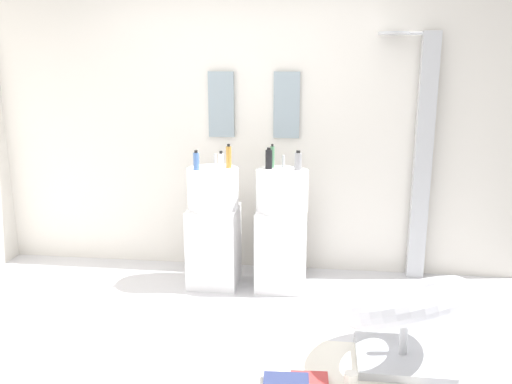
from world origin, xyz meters
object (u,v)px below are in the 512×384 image
object	(u,v)px
pedestal_sink_left	(214,226)
soap_bottle_black	(269,159)
soap_bottle_white	(221,162)
soap_bottle_blue	(196,161)
pedestal_sink_right	(281,229)
soap_bottle_green	(272,157)
shower_column	(421,153)
magazine_red	(309,382)
soap_bottle_amber	(229,157)
lounge_chair	(405,310)
magazine_navy	(286,383)
soap_bottle_grey	(298,161)
coffee_mug	(351,379)

from	to	relation	value
pedestal_sink_left	soap_bottle_black	xyz separation A→B (m)	(0.45, 0.05, 0.56)
soap_bottle_white	soap_bottle_blue	bearing A→B (deg)	177.24
pedestal_sink_right	soap_bottle_green	distance (m)	0.59
shower_column	magazine_red	bearing A→B (deg)	-115.83
soap_bottle_blue	soap_bottle_white	xyz separation A→B (m)	(0.20, -0.01, -0.00)
pedestal_sink_right	shower_column	xyz separation A→B (m)	(1.12, 0.36, 0.58)
magazine_red	soap_bottle_amber	distance (m)	1.91
soap_bottle_black	pedestal_sink_right	bearing A→B (deg)	-22.65
lounge_chair	soap_bottle_green	bearing A→B (deg)	128.55
pedestal_sink_left	magazine_navy	bearing A→B (deg)	-63.57
lounge_chair	soap_bottle_blue	bearing A→B (deg)	146.98
pedestal_sink_left	soap_bottle_grey	world-z (taller)	soap_bottle_grey
soap_bottle_amber	soap_bottle_white	xyz separation A→B (m)	(-0.04, -0.14, -0.02)
magazine_navy	soap_bottle_blue	distance (m)	1.87
soap_bottle_amber	soap_bottle_white	world-z (taller)	soap_bottle_amber
pedestal_sink_left	magazine_navy	size ratio (longest dim) A/B	4.15
shower_column	magazine_red	xyz separation A→B (m)	(-0.84, -1.74, -1.05)
shower_column	soap_bottle_amber	size ratio (longest dim) A/B	10.70
soap_bottle_amber	soap_bottle_blue	xyz separation A→B (m)	(-0.24, -0.13, -0.02)
magazine_navy	soap_bottle_green	bearing A→B (deg)	95.10
magazine_navy	soap_bottle_amber	bearing A→B (deg)	107.94
shower_column	soap_bottle_blue	world-z (taller)	shower_column
soap_bottle_amber	soap_bottle_black	size ratio (longest dim) A/B	1.13
pedestal_sink_left	soap_bottle_amber	bearing A→B (deg)	21.99
soap_bottle_grey	pedestal_sink_right	bearing A→B (deg)	-170.64
pedestal_sink_left	pedestal_sink_right	size ratio (longest dim) A/B	1.00
magazine_navy	coffee_mug	xyz separation A→B (m)	(0.37, 0.05, 0.02)
magazine_red	coffee_mug	distance (m)	0.24
soap_bottle_green	soap_bottle_white	bearing A→B (deg)	-153.38
magazine_navy	coffee_mug	bearing A→B (deg)	4.30
soap_bottle_white	shower_column	bearing A→B (deg)	15.66
shower_column	magazine_red	distance (m)	2.21
pedestal_sink_right	soap_bottle_blue	size ratio (longest dim) A/B	6.89
soap_bottle_black	coffee_mug	bearing A→B (deg)	-66.25
soap_bottle_white	pedestal_sink_left	bearing A→B (deg)	135.37
magazine_navy	soap_bottle_amber	world-z (taller)	soap_bottle_amber
magazine_red	pedestal_sink_left	bearing A→B (deg)	118.11
pedestal_sink_left	soap_bottle_grey	xyz separation A→B (m)	(0.68, 0.02, 0.55)
magazine_red	lounge_chair	bearing A→B (deg)	27.35
shower_column	soap_bottle_green	distance (m)	1.24
coffee_mug	soap_bottle_white	size ratio (longest dim) A/B	0.52
soap_bottle_white	soap_bottle_black	bearing A→B (deg)	20.33
shower_column	soap_bottle_blue	size ratio (longest dim) A/B	13.04
lounge_chair	soap_bottle_blue	xyz separation A→B (m)	(-1.51, 0.98, 0.71)
shower_column	soap_bottle_blue	distance (m)	1.84
pedestal_sink_right	coffee_mug	size ratio (longest dim) A/B	13.30
magazine_red	soap_bottle_white	distance (m)	1.82
pedestal_sink_left	soap_bottle_black	bearing A→B (deg)	5.94
soap_bottle_blue	shower_column	bearing A→B (deg)	13.68
soap_bottle_black	soap_bottle_green	size ratio (longest dim) A/B	0.89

